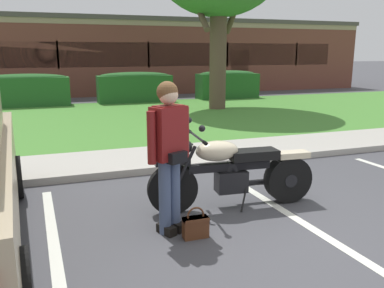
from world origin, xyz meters
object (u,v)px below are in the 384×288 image
(hedge_center_left, at_px, (135,87))
(motorcycle, at_px, (239,171))
(handbag, at_px, (196,225))
(hedge_left, at_px, (25,90))
(rider_person, at_px, (169,147))
(brick_building, at_px, (131,55))
(hedge_center_right, at_px, (227,84))

(hedge_center_left, bearing_deg, motorcycle, -94.73)
(handbag, distance_m, hedge_left, 12.22)
(handbag, height_order, hedge_left, hedge_left)
(hedge_center_left, bearing_deg, rider_person, -99.70)
(brick_building, bearing_deg, hedge_left, -126.19)
(brick_building, bearing_deg, hedge_center_left, -99.98)
(hedge_left, height_order, hedge_center_right, same)
(hedge_center_left, height_order, brick_building, brick_building)
(rider_person, bearing_deg, hedge_center_right, 62.76)
(rider_person, bearing_deg, motorcycle, 22.01)
(handbag, bearing_deg, hedge_center_right, 64.08)
(handbag, distance_m, brick_building, 19.59)
(handbag, bearing_deg, brick_building, 80.95)
(hedge_left, height_order, hedge_center_left, same)
(hedge_left, bearing_deg, rider_person, -80.18)
(hedge_center_left, relative_size, hedge_center_right, 1.10)
(hedge_center_right, distance_m, brick_building, 7.87)
(motorcycle, xyz_separation_m, handbag, (-0.85, -0.68, -0.34))
(motorcycle, height_order, hedge_center_right, hedge_center_right)
(rider_person, height_order, hedge_left, rider_person)
(handbag, xyz_separation_m, hedge_center_left, (1.79, 12.00, 0.51))
(rider_person, bearing_deg, hedge_left, 99.82)
(hedge_left, relative_size, hedge_center_right, 1.17)
(motorcycle, bearing_deg, handbag, -141.35)
(rider_person, bearing_deg, handbag, -48.63)
(hedge_left, xyz_separation_m, brick_building, (5.32, 7.27, 1.17))
(hedge_left, bearing_deg, motorcycle, -74.66)
(handbag, relative_size, hedge_left, 0.12)
(hedge_center_left, bearing_deg, handbag, -98.48)
(handbag, bearing_deg, hedge_center_left, 81.52)
(hedge_left, distance_m, hedge_center_right, 8.08)
(motorcycle, distance_m, hedge_center_left, 11.36)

